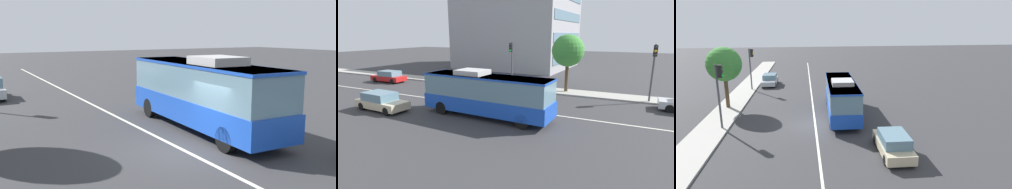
{
  "view_description": "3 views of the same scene",
  "coord_description": "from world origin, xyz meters",
  "views": [
    {
      "loc": [
        -11.44,
        7.4,
        4.44
      ],
      "look_at": [
        4.72,
        -1.99,
        1.35
      ],
      "focal_mm": 39.69,
      "sensor_mm": 36.0,
      "label": 1
    },
    {
      "loc": [
        11.78,
        -18.45,
        6.03
      ],
      "look_at": [
        3.38,
        -1.07,
        1.49
      ],
      "focal_mm": 27.45,
      "sensor_mm": 36.0,
      "label": 2
    },
    {
      "loc": [
        -22.2,
        0.74,
        8.19
      ],
      "look_at": [
        1.92,
        -2.68,
        2.02
      ],
      "focal_mm": 30.21,
      "sensor_mm": 36.0,
      "label": 3
    }
  ],
  "objects": [
    {
      "name": "ground_plane",
      "position": [
        0.0,
        0.0,
        0.0
      ],
      "size": [
        160.0,
        160.0,
        0.0
      ],
      "primitive_type": "plane",
      "color": "#333335"
    },
    {
      "name": "sidewalk_kerb",
      "position": [
        0.0,
        8.17,
        0.07
      ],
      "size": [
        80.0,
        2.67,
        0.14
      ],
      "primitive_type": "cube",
      "color": "#9E9B93",
      "rests_on": "ground_plane"
    },
    {
      "name": "lane_centre_line",
      "position": [
        0.0,
        0.0,
        0.01
      ],
      "size": [
        76.0,
        0.16,
        0.01
      ],
      "primitive_type": "cube",
      "color": "silver",
      "rests_on": "ground_plane"
    },
    {
      "name": "transit_bus",
      "position": [
        2.44,
        -2.5,
        1.81
      ],
      "size": [
        10.1,
        2.94,
        3.46
      ],
      "rotation": [
        0.0,
        0.0,
        -0.04
      ],
      "color": "#1947B7",
      "rests_on": "ground_plane"
    },
    {
      "name": "sedan_red",
      "position": [
        -16.05,
        4.43,
        0.72
      ],
      "size": [
        4.55,
        1.92,
        1.46
      ],
      "rotation": [
        0.0,
        0.0,
        3.17
      ],
      "color": "#B21919",
      "rests_on": "ground_plane"
    },
    {
      "name": "sedan_beige",
      "position": [
        -6.08,
        -4.73,
        0.72
      ],
      "size": [
        4.58,
        2.01,
        1.46
      ],
      "rotation": [
        0.0,
        0.0,
        -0.05
      ],
      "color": "#C6B793",
      "rests_on": "ground_plane"
    },
    {
      "name": "traffic_light_near_corner",
      "position": [
        13.64,
        7.18,
        3.56
      ],
      "size": [
        0.32,
        0.62,
        5.2
      ],
      "rotation": [
        0.0,
        0.0,
        -1.58
      ],
      "color": "#47474C",
      "rests_on": "ground_plane"
    },
    {
      "name": "traffic_light_mid_block",
      "position": [
        0.03,
        7.21,
        3.56
      ],
      "size": [
        0.32,
        0.62,
        5.2
      ],
      "rotation": [
        0.0,
        0.0,
        -1.58
      ],
      "color": "#47474C",
      "rests_on": "ground_plane"
    },
    {
      "name": "street_tree_kerbside_left",
      "position": [
        5.91,
        8.31,
        4.36
      ],
      "size": [
        3.29,
        3.29,
        6.04
      ],
      "color": "#4C3823",
      "rests_on": "ground_plane"
    },
    {
      "name": "office_block_background",
      "position": [
        -7.61,
        26.92,
        6.8
      ],
      "size": [
        19.64,
        17.81,
        13.6
      ],
      "rotation": [
        0.0,
        0.0,
        -0.05
      ],
      "color": "#939399",
      "rests_on": "ground_plane"
    }
  ]
}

